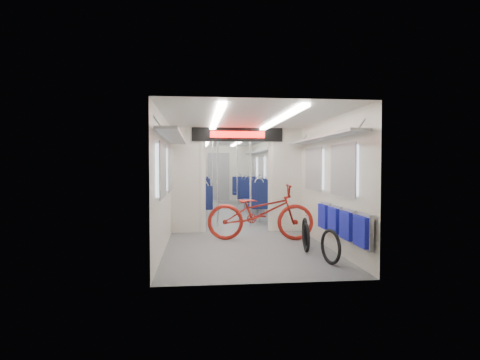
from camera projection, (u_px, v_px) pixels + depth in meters
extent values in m
plane|color=#515456|center=(230.00, 219.00, 10.96)|extent=(12.00, 12.00, 0.00)
cube|color=beige|center=(176.00, 177.00, 10.77)|extent=(0.02, 12.00, 2.30)
cube|color=beige|center=(282.00, 177.00, 11.07)|extent=(0.02, 12.00, 2.30)
cube|color=beige|center=(218.00, 173.00, 16.88)|extent=(2.90, 0.02, 2.30)
cube|color=beige|center=(269.00, 191.00, 4.96)|extent=(2.90, 0.02, 2.30)
cube|color=silver|center=(230.00, 135.00, 10.88)|extent=(2.90, 12.00, 0.02)
cube|color=white|center=(210.00, 136.00, 10.82)|extent=(0.12, 11.40, 0.04)
cube|color=white|center=(250.00, 136.00, 10.94)|extent=(0.12, 11.40, 0.04)
cube|color=beige|center=(186.00, 187.00, 8.82)|extent=(0.65, 0.18, 2.00)
cube|color=beige|center=(287.00, 186.00, 9.06)|extent=(0.65, 0.18, 2.00)
cube|color=beige|center=(237.00, 135.00, 8.89)|extent=(2.90, 0.18, 0.30)
cylinder|color=beige|center=(201.00, 187.00, 8.85)|extent=(0.20, 0.20, 2.00)
cylinder|color=beige|center=(272.00, 186.00, 9.02)|extent=(0.20, 0.20, 2.00)
cube|color=black|center=(238.00, 135.00, 8.79)|extent=(2.00, 0.03, 0.30)
cube|color=#FF0C07|center=(238.00, 134.00, 8.76)|extent=(1.20, 0.02, 0.14)
cube|color=silver|center=(161.00, 170.00, 5.99)|extent=(0.04, 1.00, 0.75)
cube|color=silver|center=(344.00, 170.00, 6.29)|extent=(0.04, 1.00, 0.75)
cube|color=silver|center=(169.00, 169.00, 7.58)|extent=(0.04, 1.00, 0.75)
cube|color=silver|center=(315.00, 169.00, 7.88)|extent=(0.04, 1.00, 0.75)
cube|color=silver|center=(176.00, 168.00, 10.26)|extent=(0.04, 1.00, 0.75)
cube|color=silver|center=(285.00, 168.00, 10.56)|extent=(0.04, 1.00, 0.75)
cube|color=silver|center=(180.00, 168.00, 12.15)|extent=(0.04, 1.00, 0.75)
cube|color=silver|center=(272.00, 168.00, 12.45)|extent=(0.04, 1.00, 0.75)
cube|color=silver|center=(182.00, 167.00, 14.04)|extent=(0.04, 1.00, 0.75)
cube|color=silver|center=(262.00, 167.00, 14.34)|extent=(0.04, 1.00, 0.75)
cube|color=silver|center=(184.00, 167.00, 15.83)|extent=(0.04, 1.00, 0.75)
cube|color=silver|center=(255.00, 167.00, 16.13)|extent=(0.04, 1.00, 0.75)
cube|color=gray|center=(174.00, 137.00, 6.78)|extent=(0.30, 3.60, 0.04)
cube|color=gray|center=(320.00, 138.00, 7.05)|extent=(0.30, 3.60, 0.04)
cube|color=gray|center=(185.00, 150.00, 12.74)|extent=(0.30, 7.60, 0.04)
cube|color=gray|center=(264.00, 151.00, 13.01)|extent=(0.30, 7.60, 0.04)
cube|color=gray|center=(219.00, 177.00, 16.83)|extent=(0.90, 0.05, 2.00)
imported|color=maroon|center=(260.00, 212.00, 7.90)|extent=(2.16, 0.97, 1.10)
cube|color=gray|center=(365.00, 231.00, 5.42)|extent=(0.06, 0.43, 0.49)
cube|color=#0F108C|center=(361.00, 231.00, 5.42)|extent=(0.06, 0.40, 0.41)
cube|color=gray|center=(350.00, 225.00, 5.97)|extent=(0.06, 0.43, 0.49)
cube|color=#0F108C|center=(346.00, 225.00, 5.96)|extent=(0.06, 0.40, 0.41)
cube|color=gray|center=(337.00, 220.00, 6.52)|extent=(0.06, 0.43, 0.49)
cube|color=#0F108C|center=(333.00, 220.00, 6.51)|extent=(0.06, 0.40, 0.41)
cube|color=gray|center=(326.00, 216.00, 7.06)|extent=(0.06, 0.43, 0.49)
cube|color=#0F108C|center=(323.00, 216.00, 7.06)|extent=(0.06, 0.40, 0.41)
torus|color=black|center=(331.00, 248.00, 5.95)|extent=(0.17, 0.53, 0.53)
torus|color=black|center=(306.00, 239.00, 6.77)|extent=(0.10, 0.50, 0.50)
torus|color=black|center=(305.00, 234.00, 7.25)|extent=(0.12, 0.53, 0.53)
cube|color=#0D143D|center=(205.00, 207.00, 10.28)|extent=(0.41, 0.38, 0.10)
cylinder|color=gray|center=(205.00, 216.00, 10.29)|extent=(0.10, 0.10, 0.35)
cube|color=#0D143D|center=(205.00, 196.00, 10.12)|extent=(0.41, 0.07, 0.50)
torus|color=silver|center=(205.00, 186.00, 10.11)|extent=(0.21, 0.03, 0.21)
cube|color=#0D143D|center=(204.00, 202.00, 11.83)|extent=(0.41, 0.38, 0.10)
cylinder|color=gray|center=(204.00, 209.00, 11.83)|extent=(0.10, 0.10, 0.35)
cube|color=#0D143D|center=(204.00, 191.00, 11.97)|extent=(0.41, 0.07, 0.50)
torus|color=silver|center=(204.00, 183.00, 11.96)|extent=(0.21, 0.03, 0.21)
cube|color=#0D143D|center=(186.00, 207.00, 10.23)|extent=(0.41, 0.38, 0.10)
cylinder|color=gray|center=(186.00, 216.00, 10.24)|extent=(0.10, 0.10, 0.35)
cube|color=#0D143D|center=(186.00, 196.00, 10.07)|extent=(0.41, 0.07, 0.50)
torus|color=silver|center=(186.00, 186.00, 10.06)|extent=(0.21, 0.03, 0.21)
cube|color=#0D143D|center=(188.00, 202.00, 11.78)|extent=(0.41, 0.38, 0.10)
cylinder|color=gray|center=(188.00, 210.00, 11.78)|extent=(0.10, 0.10, 0.35)
cube|color=#0D143D|center=(188.00, 191.00, 11.92)|extent=(0.41, 0.07, 0.50)
torus|color=silver|center=(188.00, 183.00, 11.91)|extent=(0.21, 0.03, 0.21)
cube|color=#0D143D|center=(258.00, 206.00, 10.51)|extent=(0.48, 0.45, 0.10)
cylinder|color=gray|center=(258.00, 215.00, 10.52)|extent=(0.10, 0.10, 0.35)
cube|color=#0D143D|center=(259.00, 194.00, 10.32)|extent=(0.48, 0.08, 0.58)
torus|color=silver|center=(259.00, 182.00, 10.30)|extent=(0.24, 0.03, 0.24)
cube|color=#0D143D|center=(249.00, 200.00, 12.30)|extent=(0.48, 0.45, 0.10)
cylinder|color=gray|center=(249.00, 208.00, 12.31)|extent=(0.10, 0.10, 0.35)
cube|color=#0D143D|center=(248.00, 189.00, 12.47)|extent=(0.48, 0.08, 0.58)
torus|color=silver|center=(249.00, 180.00, 12.46)|extent=(0.24, 0.03, 0.24)
cube|color=#0D143D|center=(276.00, 206.00, 10.56)|extent=(0.48, 0.45, 0.10)
cylinder|color=gray|center=(276.00, 215.00, 10.57)|extent=(0.10, 0.10, 0.35)
cube|color=#0D143D|center=(277.00, 194.00, 10.37)|extent=(0.48, 0.08, 0.58)
torus|color=silver|center=(277.00, 182.00, 10.35)|extent=(0.24, 0.03, 0.24)
cube|color=#0D143D|center=(264.00, 200.00, 12.35)|extent=(0.48, 0.45, 0.10)
cylinder|color=gray|center=(264.00, 207.00, 12.36)|extent=(0.10, 0.10, 0.35)
cube|color=#0D143D|center=(263.00, 189.00, 12.52)|extent=(0.48, 0.08, 0.58)
torus|color=silver|center=(263.00, 179.00, 12.51)|extent=(0.24, 0.03, 0.24)
cube|color=#0D143D|center=(203.00, 197.00, 13.70)|extent=(0.48, 0.45, 0.10)
cylinder|color=gray|center=(203.00, 203.00, 13.71)|extent=(0.10, 0.10, 0.35)
cube|color=#0D143D|center=(203.00, 187.00, 13.51)|extent=(0.48, 0.08, 0.58)
torus|color=silver|center=(203.00, 178.00, 13.50)|extent=(0.24, 0.03, 0.24)
cube|color=#0D143D|center=(202.00, 193.00, 15.50)|extent=(0.48, 0.45, 0.10)
cylinder|color=gray|center=(202.00, 199.00, 15.50)|extent=(0.10, 0.10, 0.35)
cube|color=#0D143D|center=(202.00, 184.00, 15.66)|extent=(0.48, 0.08, 0.58)
torus|color=silver|center=(202.00, 177.00, 15.65)|extent=(0.24, 0.03, 0.24)
cube|color=#0D143D|center=(189.00, 197.00, 13.65)|extent=(0.48, 0.45, 0.10)
cylinder|color=gray|center=(189.00, 203.00, 13.66)|extent=(0.10, 0.10, 0.35)
cube|color=#0D143D|center=(189.00, 187.00, 13.46)|extent=(0.48, 0.08, 0.58)
torus|color=silver|center=(189.00, 178.00, 13.45)|extent=(0.24, 0.03, 0.24)
cube|color=#0D143D|center=(190.00, 193.00, 15.45)|extent=(0.48, 0.45, 0.10)
cylinder|color=gray|center=(190.00, 199.00, 15.45)|extent=(0.10, 0.10, 0.35)
cube|color=#0D143D|center=(190.00, 184.00, 15.61)|extent=(0.48, 0.08, 0.58)
torus|color=silver|center=(190.00, 177.00, 15.60)|extent=(0.24, 0.03, 0.24)
cube|color=#0D143D|center=(245.00, 197.00, 13.51)|extent=(0.48, 0.45, 0.10)
cylinder|color=gray|center=(245.00, 204.00, 13.52)|extent=(0.10, 0.10, 0.35)
cube|color=#0D143D|center=(245.00, 187.00, 13.31)|extent=(0.48, 0.09, 0.59)
torus|color=silver|center=(245.00, 178.00, 13.30)|extent=(0.24, 0.03, 0.24)
cube|color=#0D143D|center=(239.00, 193.00, 15.33)|extent=(0.48, 0.45, 0.10)
cylinder|color=gray|center=(239.00, 199.00, 15.34)|extent=(0.10, 0.10, 0.35)
cube|color=#0D143D|center=(239.00, 184.00, 15.50)|extent=(0.48, 0.09, 0.59)
torus|color=silver|center=(239.00, 177.00, 15.49)|extent=(0.24, 0.03, 0.24)
cube|color=#0D143D|center=(258.00, 197.00, 13.56)|extent=(0.48, 0.45, 0.10)
cylinder|color=gray|center=(258.00, 204.00, 13.57)|extent=(0.10, 0.10, 0.35)
cube|color=#0D143D|center=(259.00, 187.00, 13.36)|extent=(0.48, 0.09, 0.59)
torus|color=silver|center=(259.00, 178.00, 13.35)|extent=(0.24, 0.03, 0.24)
cube|color=#0D143D|center=(251.00, 193.00, 15.38)|extent=(0.48, 0.45, 0.10)
cylinder|color=gray|center=(251.00, 199.00, 15.38)|extent=(0.10, 0.10, 0.35)
cube|color=#0D143D|center=(251.00, 184.00, 15.55)|extent=(0.48, 0.09, 0.59)
torus|color=silver|center=(251.00, 177.00, 15.53)|extent=(0.24, 0.03, 0.24)
cylinder|color=silver|center=(218.00, 179.00, 9.63)|extent=(0.05, 0.05, 2.30)
cylinder|color=silver|center=(250.00, 179.00, 9.48)|extent=(0.05, 0.05, 2.30)
cylinder|color=silver|center=(213.00, 176.00, 12.40)|extent=(0.05, 0.05, 2.30)
cylinder|color=silver|center=(237.00, 175.00, 12.83)|extent=(0.04, 0.04, 2.30)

